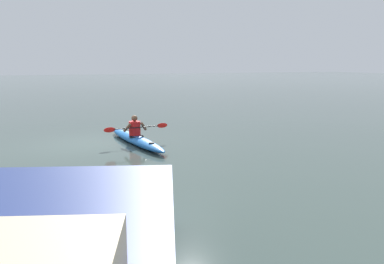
% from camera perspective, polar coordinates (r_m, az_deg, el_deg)
% --- Properties ---
extents(ground_plane, '(160.00, 160.00, 0.00)m').
position_cam_1_polar(ground_plane, '(14.18, -14.41, -1.63)').
color(ground_plane, '#384742').
extents(kayak, '(1.17, 4.60, 0.29)m').
position_cam_1_polar(kayak, '(13.84, -8.09, -1.08)').
color(kayak, '#1959A5').
rests_on(kayak, ground).
extents(kayaker, '(2.30, 0.57, 0.70)m').
position_cam_1_polar(kayaker, '(13.82, -8.22, 0.69)').
color(kayaker, red).
rests_on(kayaker, kayak).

